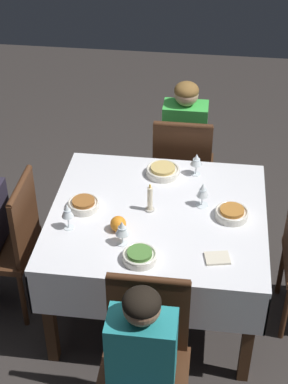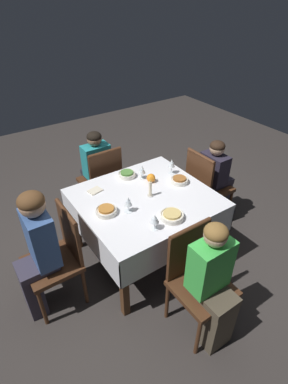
# 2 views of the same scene
# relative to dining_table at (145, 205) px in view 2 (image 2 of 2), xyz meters

# --- Properties ---
(ground_plane) EXTENTS (8.00, 8.00, 0.00)m
(ground_plane) POSITION_rel_dining_table_xyz_m (0.00, 0.00, -0.64)
(ground_plane) COLOR #332D2B
(dining_table) EXTENTS (1.21, 1.11, 0.73)m
(dining_table) POSITION_rel_dining_table_xyz_m (0.00, 0.00, 0.00)
(dining_table) COLOR silver
(dining_table) RESTS_ON ground_plane
(chair_east) EXTENTS (0.42, 0.42, 0.92)m
(chair_east) POSITION_rel_dining_table_xyz_m (0.87, 0.02, -0.13)
(chair_east) COLOR #472816
(chair_east) RESTS_ON ground_plane
(chair_north) EXTENTS (0.42, 0.42, 0.92)m
(chair_north) POSITION_rel_dining_table_xyz_m (0.08, 0.82, -0.13)
(chair_north) COLOR #472816
(chair_north) RESTS_ON ground_plane
(chair_west) EXTENTS (0.42, 0.42, 0.92)m
(chair_west) POSITION_rel_dining_table_xyz_m (-0.87, -0.08, -0.13)
(chair_west) COLOR #472816
(chair_west) RESTS_ON ground_plane
(chair_south) EXTENTS (0.42, 0.42, 0.92)m
(chair_south) POSITION_rel_dining_table_xyz_m (0.03, -0.82, -0.13)
(chair_south) COLOR #472816
(chair_south) RESTS_ON ground_plane
(person_adult_denim) EXTENTS (0.34, 0.30, 1.16)m
(person_adult_denim) POSITION_rel_dining_table_xyz_m (1.03, 0.02, 0.02)
(person_adult_denim) COLOR #383342
(person_adult_denim) RESTS_ON ground_plane
(person_child_green) EXTENTS (0.30, 0.33, 1.09)m
(person_child_green) POSITION_rel_dining_table_xyz_m (0.08, 0.99, -0.04)
(person_child_green) COLOR #4C4233
(person_child_green) RESTS_ON ground_plane
(person_child_dark) EXTENTS (0.33, 0.30, 1.00)m
(person_child_dark) POSITION_rel_dining_table_xyz_m (-1.04, -0.08, -0.09)
(person_child_dark) COLOR #383342
(person_child_dark) RESTS_ON ground_plane
(person_child_teal) EXTENTS (0.30, 0.33, 1.05)m
(person_child_teal) POSITION_rel_dining_table_xyz_m (0.03, -0.99, -0.06)
(person_child_teal) COLOR #282833
(person_child_teal) RESTS_ON ground_plane
(bowl_east) EXTENTS (0.19, 0.19, 0.06)m
(bowl_east) POSITION_rel_dining_table_xyz_m (0.41, 0.01, 0.12)
(bowl_east) COLOR silver
(bowl_east) RESTS_ON dining_table
(wine_glass_east) EXTENTS (0.07, 0.07, 0.15)m
(wine_glass_east) POSITION_rel_dining_table_xyz_m (0.24, 0.10, 0.19)
(wine_glass_east) COLOR white
(wine_glass_east) RESTS_ON dining_table
(bowl_north) EXTENTS (0.20, 0.20, 0.06)m
(bowl_north) POSITION_rel_dining_table_xyz_m (-0.01, 0.38, 0.12)
(bowl_north) COLOR silver
(bowl_north) RESTS_ON dining_table
(wine_glass_north) EXTENTS (0.07, 0.07, 0.14)m
(wine_glass_north) POSITION_rel_dining_table_xyz_m (0.19, 0.41, 0.20)
(wine_glass_north) COLOR white
(wine_glass_north) RESTS_ON dining_table
(bowl_west) EXTENTS (0.18, 0.18, 0.06)m
(bowl_west) POSITION_rel_dining_table_xyz_m (-0.42, -0.01, 0.12)
(bowl_west) COLOR silver
(bowl_west) RESTS_ON dining_table
(wine_glass_west) EXTENTS (0.07, 0.07, 0.16)m
(wine_glass_west) POSITION_rel_dining_table_xyz_m (-0.46, -0.19, 0.21)
(wine_glass_west) COLOR white
(wine_glass_west) RESTS_ON dining_table
(bowl_south) EXTENTS (0.18, 0.18, 0.06)m
(bowl_south) POSITION_rel_dining_table_xyz_m (-0.05, -0.40, 0.12)
(bowl_south) COLOR silver
(bowl_south) RESTS_ON dining_table
(wine_glass_south) EXTENTS (0.07, 0.07, 0.15)m
(wine_glass_south) POSITION_rel_dining_table_xyz_m (-0.16, -0.28, 0.19)
(wine_glass_south) COLOR white
(wine_glass_south) RESTS_ON dining_table
(candle_centerpiece) EXTENTS (0.05, 0.05, 0.18)m
(candle_centerpiece) POSITION_rel_dining_table_xyz_m (-0.05, 0.02, 0.16)
(candle_centerpiece) COLOR beige
(candle_centerpiece) RESTS_ON dining_table
(orange_fruit) EXTENTS (0.09, 0.09, 0.09)m
(orange_fruit) POSITION_rel_dining_table_xyz_m (-0.19, -0.18, 0.14)
(orange_fruit) COLOR orange
(orange_fruit) RESTS_ON dining_table
(napkin_red_folded) EXTENTS (0.14, 0.12, 0.01)m
(napkin_red_folded) POSITION_rel_dining_table_xyz_m (0.34, -0.34, 0.10)
(napkin_red_folded) COLOR beige
(napkin_red_folded) RESTS_ON dining_table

